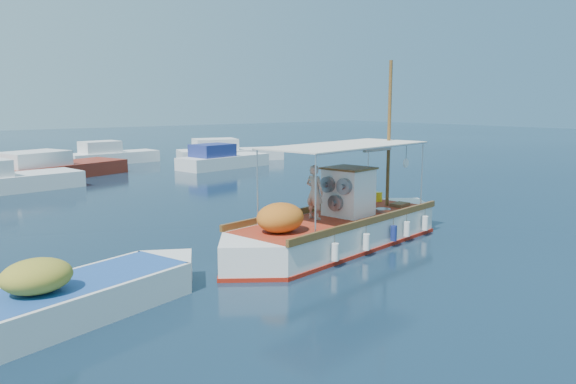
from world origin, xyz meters
TOP-DOWN VIEW (x-y plane):
  - ground at (0.00, 0.00)m, footprint 160.00×160.00m
  - fishing_caique at (0.46, -0.42)m, footprint 9.34×3.67m
  - dinghy at (-7.55, -1.27)m, footprint 6.17×3.02m
  - bg_boat_n at (-2.08, 20.43)m, footprint 8.67×5.36m
  - bg_boat_ne at (8.15, 18.88)m, footprint 6.51×3.21m
  - bg_boat_e at (11.12, 22.96)m, footprint 7.97×4.67m
  - bg_boat_far_n at (3.43, 25.87)m, footprint 6.36×2.56m

SIDE VIEW (x-z plane):
  - ground at x=0.00m, z-range 0.00..0.00m
  - dinghy at x=-7.55m, z-range -0.46..1.11m
  - bg_boat_far_n at x=3.43m, z-range -0.41..1.39m
  - bg_boat_n at x=-2.08m, z-range -0.41..1.39m
  - bg_boat_e at x=11.12m, z-range -0.41..1.39m
  - bg_boat_ne at x=8.15m, z-range -0.41..1.39m
  - fishing_caique at x=0.46m, z-range -2.38..3.40m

